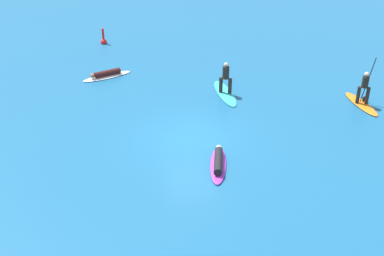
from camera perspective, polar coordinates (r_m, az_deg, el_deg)
ground_plane at (r=22.73m, az=0.00°, el=-1.08°), size 120.00×120.00×0.00m
surfer_on_teal_board at (r=26.06m, az=3.55°, el=4.41°), size 1.26×2.86×1.66m
surfer_on_purple_board at (r=20.99m, az=2.81°, el=-3.65°), size 0.91×2.63×0.42m
surfer_on_white_board at (r=28.17m, az=-9.08°, el=5.62°), size 2.55×1.62×0.37m
surfer_on_orange_board at (r=26.27m, az=17.64°, el=3.22°), size 1.26×2.54×2.28m
marker_buoy at (r=32.36m, az=-9.35°, el=9.14°), size 0.36×0.36×1.02m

